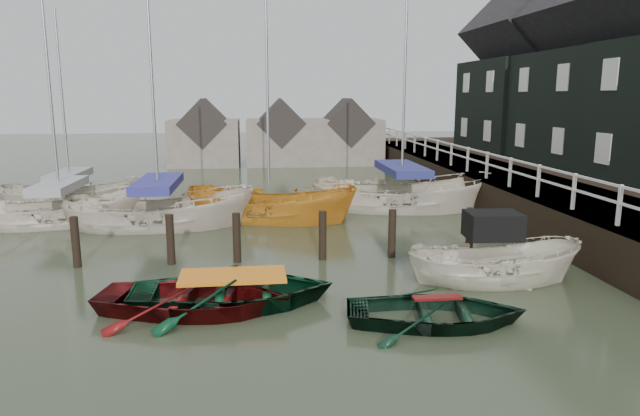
{
  "coord_description": "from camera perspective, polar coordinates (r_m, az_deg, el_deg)",
  "views": [
    {
      "loc": [
        -0.59,
        -12.5,
        4.58
      ],
      "look_at": [
        1.18,
        3.46,
        1.4
      ],
      "focal_mm": 32.0,
      "sensor_mm": 36.0,
      "label": 1
    }
  ],
  "objects": [
    {
      "name": "motorboat",
      "position": [
        14.93,
        16.9,
        -6.78
      ],
      "size": [
        4.41,
        1.89,
        2.58
      ],
      "rotation": [
        0.0,
        0.0,
        1.51
      ],
      "color": "beige",
      "rests_on": "ground"
    },
    {
      "name": "rowboat_dkgreen",
      "position": [
        12.13,
        11.52,
        -11.23
      ],
      "size": [
        4.0,
        3.13,
        0.75
      ],
      "primitive_type": "imported",
      "rotation": [
        0.0,
        0.0,
        1.42
      ],
      "color": "black",
      "rests_on": "ground"
    },
    {
      "name": "sailboat_d",
      "position": [
        23.56,
        8.11,
        0.03
      ],
      "size": [
        7.68,
        4.14,
        11.37
      ],
      "rotation": [
        0.0,
        0.0,
        1.37
      ],
      "color": "beige",
      "rests_on": "ground"
    },
    {
      "name": "sailboat_a",
      "position": [
        22.67,
        -24.41,
        -1.31
      ],
      "size": [
        6.37,
        3.57,
        10.37
      ],
      "rotation": [
        0.0,
        0.0,
        1.8
      ],
      "color": "beige",
      "rests_on": "ground"
    },
    {
      "name": "ground",
      "position": [
        13.32,
        -3.44,
        -8.93
      ],
      "size": [
        120.0,
        120.0,
        0.0
      ],
      "primitive_type": "plane",
      "color": "#2D3421",
      "rests_on": "ground"
    },
    {
      "name": "mooring_pilings",
      "position": [
        16.03,
        -8.0,
        -3.65
      ],
      "size": [
        13.72,
        0.22,
        1.8
      ],
      "color": "black",
      "rests_on": "ground"
    },
    {
      "name": "rowboat_green",
      "position": [
        13.0,
        -8.62,
        -9.56
      ],
      "size": [
        4.53,
        3.27,
        0.93
      ],
      "primitive_type": "imported",
      "rotation": [
        0.0,
        0.0,
        1.59
      ],
      "color": "black",
      "rests_on": "ground"
    },
    {
      "name": "sailboat_e",
      "position": [
        26.13,
        -23.61,
        0.3
      ],
      "size": [
        5.7,
        2.26,
        9.06
      ],
      "rotation": [
        0.0,
        0.0,
        1.6
      ],
      "color": "#BEB6A2",
      "rests_on": "ground"
    },
    {
      "name": "sailboat_b",
      "position": [
        21.02,
        -15.71,
        -1.64
      ],
      "size": [
        6.71,
        2.55,
        11.09
      ],
      "rotation": [
        0.0,
        0.0,
        1.57
      ],
      "color": "beige",
      "rests_on": "ground"
    },
    {
      "name": "rowboat_red",
      "position": [
        12.8,
        -12.41,
        -10.05
      ],
      "size": [
        4.67,
        3.72,
        0.87
      ],
      "primitive_type": "imported",
      "rotation": [
        0.0,
        0.0,
        1.38
      ],
      "color": "#5A0C0D",
      "rests_on": "ground"
    },
    {
      "name": "sailboat_c",
      "position": [
        21.55,
        -5.07,
        -1.09
      ],
      "size": [
        7.14,
        4.71,
        10.54
      ],
      "rotation": [
        0.0,
        0.0,
        1.21
      ],
      "color": "orange",
      "rests_on": "ground"
    },
    {
      "name": "pier",
      "position": [
        24.95,
        17.57,
        1.76
      ],
      "size": [
        3.04,
        32.0,
        2.7
      ],
      "color": "black",
      "rests_on": "ground"
    },
    {
      "name": "far_sheds",
      "position": [
        38.62,
        -4.23,
        7.14
      ],
      "size": [
        14.0,
        4.08,
        4.39
      ],
      "color": "#665B51",
      "rests_on": "ground"
    },
    {
      "name": "land_strip",
      "position": [
        27.75,
        27.98,
        0.38
      ],
      "size": [
        14.0,
        38.0,
        1.5
      ],
      "primitive_type": "cube",
      "color": "black",
      "rests_on": "ground"
    }
  ]
}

